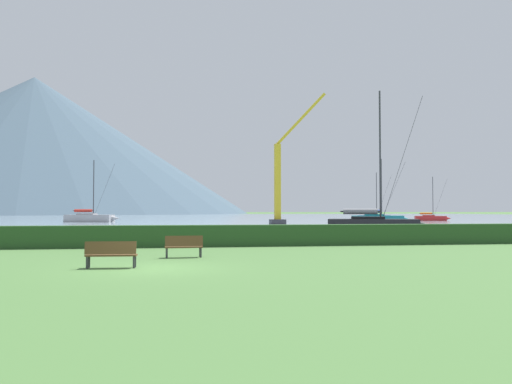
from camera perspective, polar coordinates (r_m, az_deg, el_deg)
ground_plane at (r=18.93m, az=-11.17°, el=-8.15°), size 1000.00×1000.00×0.00m
harbor_water at (r=155.82m, az=-9.42°, el=-2.70°), size 320.00×246.00×0.00m
hedge_line at (r=29.85m, az=-10.43°, el=-4.72°), size 80.00×1.20×1.20m
sailboat_slip_0 at (r=109.97m, az=12.71°, el=-2.67°), size 7.61×3.84×9.73m
sailboat_slip_2 at (r=107.76m, az=18.42°, el=-2.67°), size 6.77×3.80×8.55m
sailboat_slip_3 at (r=48.53m, az=12.70°, el=-3.43°), size 9.26×5.26×12.84m
sailboat_slip_4 at (r=83.27m, az=13.09°, el=-2.83°), size 9.06×4.64×9.94m
sailboat_slip_5 at (r=94.62m, az=-17.52°, el=-2.66°), size 9.48×4.75×10.65m
park_bench_near_path at (r=22.99m, az=-7.82°, el=-5.74°), size 1.63×0.55×0.95m
park_bench_under_tree at (r=19.36m, az=-15.42°, el=-6.39°), size 1.80×0.58×0.95m
dock_crane at (r=71.55m, az=2.65°, el=0.65°), size 7.81×2.00×18.31m
distant_hill_west_ridge at (r=347.79m, az=-22.96°, el=4.71°), size 260.56×260.56×83.18m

